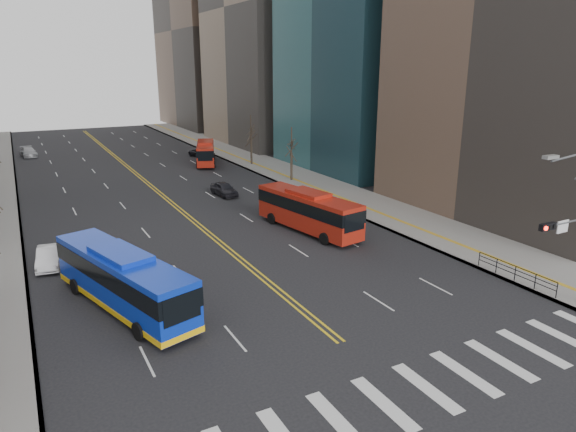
{
  "coord_description": "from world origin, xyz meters",
  "views": [
    {
      "loc": [
        -13.53,
        -14.5,
        13.81
      ],
      "look_at": [
        1.29,
        13.29,
        4.49
      ],
      "focal_mm": 32.0,
      "sensor_mm": 36.0,
      "label": 1
    }
  ],
  "objects": [
    {
      "name": "car_white",
      "position": [
        -12.5,
        23.52,
        0.7
      ],
      "size": [
        2.07,
        4.44,
        1.41
      ],
      "primitive_type": "imported",
      "rotation": [
        0.0,
        0.0,
        -0.14
      ],
      "color": "silver",
      "rests_on": "ground"
    },
    {
      "name": "pedestrian_railing",
      "position": [
        14.3,
        6.0,
        0.82
      ],
      "size": [
        0.06,
        6.06,
        1.02
      ],
      "color": "black",
      "rests_on": "sidewalk_right"
    },
    {
      "name": "car_silver",
      "position": [
        -11.89,
        74.56,
        0.73
      ],
      "size": [
        2.56,
        5.2,
        1.45
      ],
      "primitive_type": "imported",
      "rotation": [
        0.0,
        0.0,
        0.11
      ],
      "color": "#9D9EA3",
      "rests_on": "ground"
    },
    {
      "name": "car_dark_far",
      "position": [
        11.76,
        61.8,
        0.59
      ],
      "size": [
        3.23,
        4.68,
        1.19
      ],
      "primitive_type": "imported",
      "rotation": [
        0.0,
        0.0,
        0.32
      ],
      "color": "black",
      "rests_on": "ground"
    },
    {
      "name": "sidewalk_right",
      "position": [
        17.5,
        45.0,
        0.07
      ],
      "size": [
        7.0,
        130.0,
        0.15
      ],
      "primitive_type": "cube",
      "color": "gray",
      "rests_on": "ground"
    },
    {
      "name": "car_dark_mid",
      "position": [
        5.99,
        37.01,
        0.74
      ],
      "size": [
        2.07,
        4.45,
        1.47
      ],
      "primitive_type": "imported",
      "rotation": [
        0.0,
        0.0,
        0.08
      ],
      "color": "black",
      "rests_on": "ground"
    },
    {
      "name": "crosswalk",
      "position": [
        0.0,
        0.0,
        0.01
      ],
      "size": [
        26.7,
        4.0,
        0.01
      ],
      "color": "silver",
      "rests_on": "ground"
    },
    {
      "name": "street_trees",
      "position": [
        -7.18,
        34.55,
        4.87
      ],
      "size": [
        35.2,
        47.2,
        7.6
      ],
      "color": "#30261D",
      "rests_on": "ground"
    },
    {
      "name": "red_bus_far",
      "position": [
        10.55,
        55.94,
        1.82
      ],
      "size": [
        5.71,
        10.41,
        3.26
      ],
      "color": "#A71F11",
      "rests_on": "ground"
    },
    {
      "name": "red_bus_near",
      "position": [
        7.83,
        21.92,
        1.96
      ],
      "size": [
        4.46,
        11.4,
        3.53
      ],
      "color": "#A71F11",
      "rests_on": "ground"
    },
    {
      "name": "centerline",
      "position": [
        0.0,
        55.0,
        0.01
      ],
      "size": [
        0.55,
        100.0,
        0.01
      ],
      "color": "gold",
      "rests_on": "ground"
    },
    {
      "name": "blue_bus",
      "position": [
        -9.06,
        14.33,
        1.88
      ],
      "size": [
        6.03,
        12.56,
        3.58
      ],
      "color": "#0C2DB8",
      "rests_on": "ground"
    },
    {
      "name": "ground",
      "position": [
        0.0,
        0.0,
        0.0
      ],
      "size": [
        220.0,
        220.0,
        0.0
      ],
      "primitive_type": "plane",
      "color": "black"
    }
  ]
}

